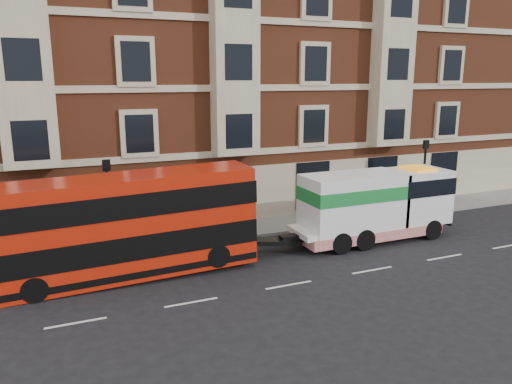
# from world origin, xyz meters

# --- Properties ---
(ground) EXTENTS (120.00, 120.00, 0.00)m
(ground) POSITION_xyz_m (0.00, 0.00, 0.00)
(ground) COLOR black
(ground) RESTS_ON ground
(sidewalk) EXTENTS (90.00, 3.00, 0.15)m
(sidewalk) POSITION_xyz_m (0.00, 7.50, 0.07)
(sidewalk) COLOR slate
(sidewalk) RESTS_ON ground
(victorian_terrace) EXTENTS (45.00, 12.00, 20.40)m
(victorian_terrace) POSITION_xyz_m (0.50, 15.00, 10.07)
(victorian_terrace) COLOR brown
(victorian_terrace) RESTS_ON ground
(lamp_post_west) EXTENTS (0.35, 0.15, 4.35)m
(lamp_post_west) POSITION_xyz_m (-6.00, 6.20, 2.68)
(lamp_post_west) COLOR black
(lamp_post_west) RESTS_ON sidewalk
(lamp_post_east) EXTENTS (0.35, 0.15, 4.35)m
(lamp_post_east) POSITION_xyz_m (12.00, 6.20, 2.68)
(lamp_post_east) COLOR black
(lamp_post_east) RESTS_ON sidewalk
(double_decker_bus) EXTENTS (10.49, 2.41, 4.24)m
(double_decker_bus) POSITION_xyz_m (-5.69, 3.37, 2.25)
(double_decker_bus) COLOR red
(double_decker_bus) RESTS_ON ground
(tow_truck) EXTENTS (8.40, 2.48, 3.50)m
(tow_truck) POSITION_xyz_m (6.36, 3.37, 1.86)
(tow_truck) COLOR white
(tow_truck) RESTS_ON ground
(pedestrian) EXTENTS (0.74, 0.66, 1.69)m
(pedestrian) POSITION_xyz_m (-8.63, 6.74, 1.00)
(pedestrian) COLOR #1C2C39
(pedestrian) RESTS_ON sidewalk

